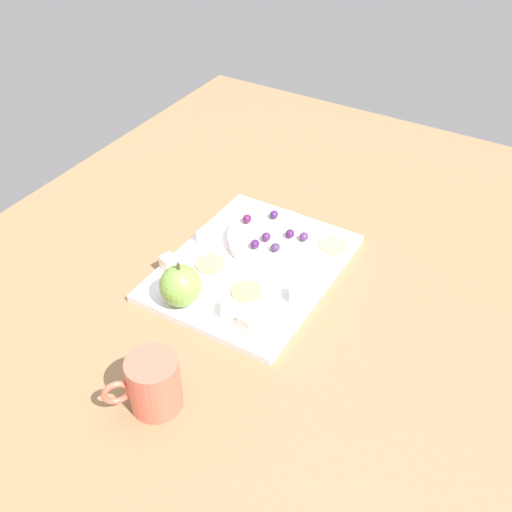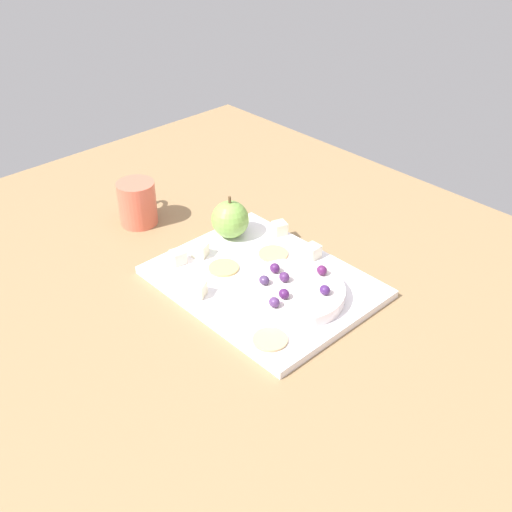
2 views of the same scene
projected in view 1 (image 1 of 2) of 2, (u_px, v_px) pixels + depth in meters
The scene contains 21 objects.
table at pixel (252, 279), 104.35cm from camera, with size 131.07×99.56×4.22cm, color olive.
platter at pixel (250, 267), 102.65cm from camera, with size 33.62×26.11×1.27cm, color white.
serving_dish at pixel (270, 238), 106.23cm from camera, with size 15.54×15.54×1.95cm, color silver.
apple_whole at pixel (181, 286), 93.11cm from camera, with size 6.63×6.63×6.63cm, color #79A947.
apple_stem at pixel (178, 266), 90.63cm from camera, with size 0.50×0.50×1.20cm, color brown.
cheese_cube_0 at pixel (249, 322), 90.11cm from camera, with size 2.27×2.27×2.27cm, color #F0E1C9.
cheese_cube_1 at pixel (297, 294), 94.92cm from camera, with size 2.27×2.27×2.27cm, color #F5E8BD.
cheese_cube_2 at pixel (205, 236), 106.33cm from camera, with size 2.27×2.27×2.27cm, color white.
cheese_cube_3 at pixel (229, 309), 92.26cm from camera, with size 2.27×2.27×2.27cm, color #F9F1CB.
cheese_cube_4 at pixel (168, 262), 100.82cm from camera, with size 2.27×2.27×2.27cm, color beige.
cracker_0 at pixel (247, 291), 96.70cm from camera, with size 4.99×4.99×0.40cm, color tan.
cracker_1 at pixel (210, 264), 101.93cm from camera, with size 4.99×4.99×0.40cm, color tan.
cracker_2 at pixel (333, 245), 105.84cm from camera, with size 4.99×4.99×0.40cm, color tan.
grape_0 at pixel (247, 219), 107.55cm from camera, with size 1.69×1.52×1.59cm, color #541B4D.
grape_1 at pixel (255, 244), 101.99cm from camera, with size 1.69×1.52×1.57cm, color #471C52.
grape_2 at pixel (275, 247), 101.45cm from camera, with size 1.69×1.52×1.39cm, color #452E58.
grape_3 at pixel (304, 237), 103.63cm from camera, with size 1.69×1.52×1.52cm, color #4E2D61.
grape_4 at pixel (264, 236), 103.68cm from camera, with size 1.69×1.52×1.57cm, color #4A2457.
grape_5 at pixel (274, 215), 108.65cm from camera, with size 1.69×1.52×1.48cm, color #411F5C.
grape_6 at pixel (290, 234), 104.30cm from camera, with size 1.69×1.52×1.50cm, color #471A52.
cup at pixel (153, 384), 79.08cm from camera, with size 8.94×7.96×8.26cm.
Camera 1 is at (66.88, 40.49, 71.34)cm, focal length 42.78 mm.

